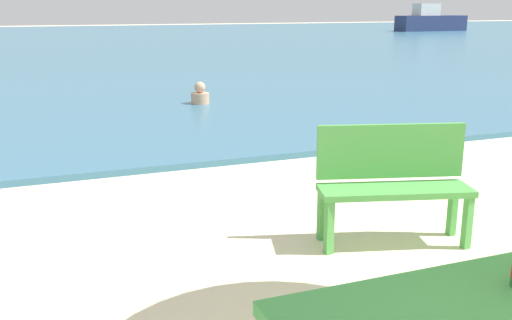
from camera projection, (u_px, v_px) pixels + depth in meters
sea_water at (65, 43)px, 29.53m from camera, size 120.00×50.00×0.08m
bench_green_left at (393, 177)px, 4.68m from camera, size 1.25×0.68×0.95m
swimmer_person at (200, 95)px, 11.01m from camera, size 0.34×0.34×0.41m
boat_tanker at (430, 21)px, 42.49m from camera, size 5.28×1.44×1.92m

